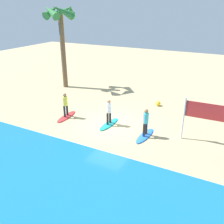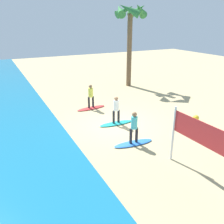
% 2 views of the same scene
% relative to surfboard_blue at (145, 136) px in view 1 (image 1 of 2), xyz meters
% --- Properties ---
extents(ground_plane, '(60.00, 60.00, 0.00)m').
position_rel_surfboard_blue_xyz_m(ground_plane, '(2.53, -0.41, -0.04)').
color(ground_plane, tan).
extents(surfboard_blue, '(0.72, 2.14, 0.09)m').
position_rel_surfboard_blue_xyz_m(surfboard_blue, '(0.00, 0.00, 0.00)').
color(surfboard_blue, blue).
rests_on(surfboard_blue, ground).
extents(surfer_blue, '(0.32, 0.46, 1.64)m').
position_rel_surfboard_blue_xyz_m(surfer_blue, '(0.00, 0.00, 0.99)').
color(surfer_blue, '#232328').
rests_on(surfer_blue, surfboard_blue).
extents(surfboard_teal, '(0.65, 2.12, 0.09)m').
position_rel_surfboard_blue_xyz_m(surfboard_teal, '(2.59, -0.39, 0.00)').
color(surfboard_teal, teal).
rests_on(surfboard_teal, ground).
extents(surfer_teal, '(0.32, 0.46, 1.64)m').
position_rel_surfboard_blue_xyz_m(surfer_teal, '(2.59, -0.39, 0.99)').
color(surfer_teal, '#232328').
rests_on(surfer_teal, surfboard_teal).
extents(surfboard_red, '(0.73, 2.14, 0.09)m').
position_rel_surfboard_blue_xyz_m(surfboard_red, '(5.75, -0.08, 0.00)').
color(surfboard_red, red).
rests_on(surfboard_red, ground).
extents(surfer_red, '(0.32, 0.46, 1.64)m').
position_rel_surfboard_blue_xyz_m(surfer_red, '(5.75, -0.08, 0.99)').
color(surfer_red, '#232328').
rests_on(surfer_red, surfboard_red).
extents(palm_tree, '(2.88, 3.03, 7.33)m').
position_rel_surfboard_blue_xyz_m(palm_tree, '(10.06, -5.68, 5.83)').
color(palm_tree, brown).
rests_on(palm_tree, ground).
extents(beach_ball, '(0.37, 0.37, 0.37)m').
position_rel_surfboard_blue_xyz_m(beach_ball, '(0.79, -5.01, 0.14)').
color(beach_ball, yellow).
rests_on(beach_ball, ground).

